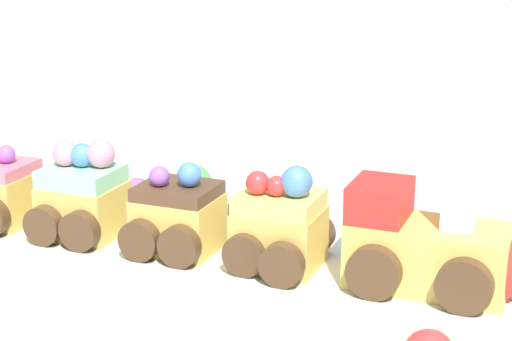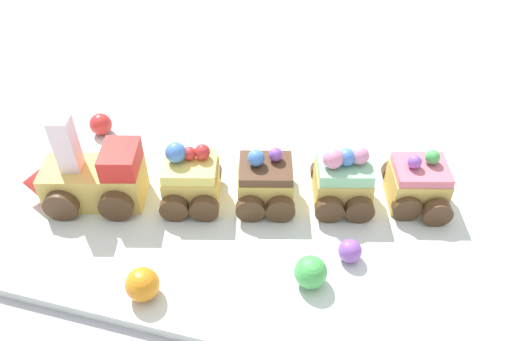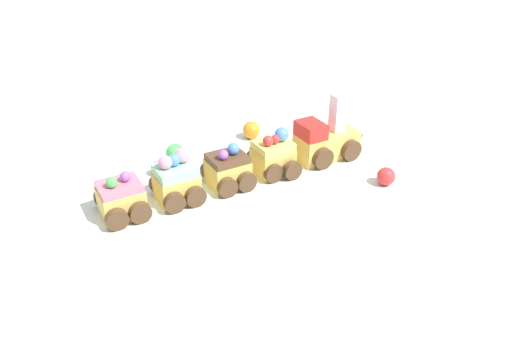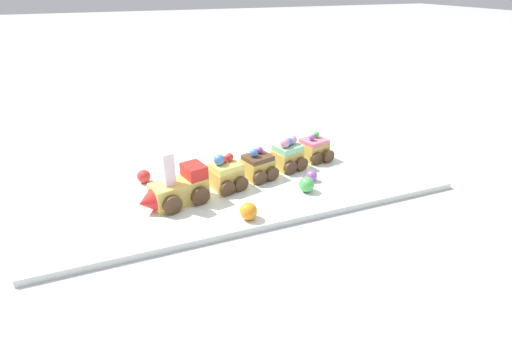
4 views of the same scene
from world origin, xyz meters
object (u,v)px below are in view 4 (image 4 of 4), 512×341
gumball_purple (312,176)px  gumball_green (307,185)px  cake_train_locomotive (176,190)px  cake_car_lemon (226,175)px  cake_car_mint (287,156)px  cake_car_strawberry (314,150)px  gumball_red (144,176)px  cake_car_chocolate (258,167)px  gumball_orange (249,211)px

gumball_purple → gumball_green: gumball_green is taller
cake_train_locomotive → cake_car_lemon: cake_train_locomotive is taller
cake_car_mint → gumball_green: (0.01, 0.11, -0.01)m
cake_car_mint → cake_car_strawberry: cake_car_mint is taller
gumball_red → gumball_green: gumball_green is taller
cake_car_mint → gumball_green: 0.12m
gumball_green → cake_car_strawberry: bearing=-123.7°
cake_car_lemon → cake_car_mint: 0.16m
cake_car_mint → gumball_green: size_ratio=2.70×
cake_train_locomotive → cake_car_chocolate: (-0.18, -0.05, -0.00)m
gumball_green → cake_car_mint: bearing=-96.2°
gumball_purple → gumball_red: (0.32, -0.12, 0.00)m
cake_car_strawberry → gumball_orange: 0.29m
gumball_red → gumball_orange: bearing=125.9°
cake_train_locomotive → gumball_orange: cake_train_locomotive is taller
cake_car_chocolate → gumball_green: 0.12m
cake_car_chocolate → gumball_orange: cake_car_chocolate is taller
gumball_purple → cake_car_chocolate: bearing=-30.9°
cake_car_mint → gumball_red: cake_car_mint is taller
cake_car_lemon → gumball_orange: 0.13m
cake_car_strawberry → cake_car_chocolate: bearing=-0.0°
gumball_purple → gumball_red: gumball_red is taller
cake_car_lemon → cake_car_mint: bearing=179.8°
cake_car_chocolate → gumball_purple: cake_car_chocolate is taller
gumball_purple → gumball_red: bearing=-20.4°
cake_train_locomotive → cake_car_chocolate: 0.19m
gumball_purple → gumball_orange: size_ratio=0.74×
cake_car_chocolate → gumball_red: 0.23m
cake_car_chocolate → cake_train_locomotive: bearing=0.0°
cake_train_locomotive → gumball_green: cake_train_locomotive is taller
cake_car_chocolate → cake_car_mint: 0.08m
cake_car_lemon → gumball_red: (0.15, -0.08, -0.01)m
cake_car_lemon → gumball_orange: size_ratio=2.65×
cake_car_lemon → gumball_green: cake_car_lemon is taller
cake_train_locomotive → gumball_green: bearing=154.6°
gumball_red → gumball_green: (-0.29, 0.16, 0.00)m
cake_car_chocolate → gumball_purple: 0.11m
cake_car_strawberry → gumball_orange: bearing=24.6°
cake_car_strawberry → gumball_purple: 0.11m
cake_car_strawberry → gumball_orange: size_ratio=2.65×
cake_car_lemon → gumball_purple: size_ratio=3.60×
cake_car_lemon → gumball_green: bearing=137.6°
cake_car_lemon → cake_car_chocolate: 0.08m
gumball_purple → gumball_green: (0.03, 0.04, 0.00)m
gumball_purple → gumball_orange: 0.19m
cake_car_chocolate → gumball_orange: 0.16m
cake_car_chocolate → gumball_orange: (0.08, 0.15, -0.01)m
cake_train_locomotive → gumball_orange: 0.15m
gumball_red → cake_car_strawberry: bearing=176.5°
gumball_purple → gumball_orange: gumball_orange is taller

